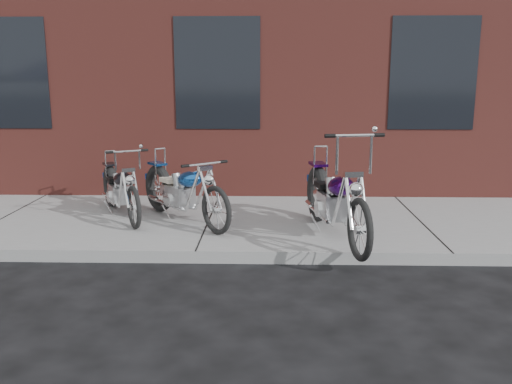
{
  "coord_description": "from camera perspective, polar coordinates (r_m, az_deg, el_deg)",
  "views": [
    {
      "loc": [
        0.87,
        -6.03,
        2.16
      ],
      "look_at": [
        0.69,
        0.8,
        0.69
      ],
      "focal_mm": 38.0,
      "sensor_mm": 36.0,
      "label": 1
    }
  ],
  "objects": [
    {
      "name": "chopper_purple",
      "position": [
        6.91,
        8.31,
        -1.12
      ],
      "size": [
        0.71,
        2.45,
        1.38
      ],
      "rotation": [
        0.0,
        0.0,
        -1.39
      ],
      "color": "black",
      "rests_on": "sidewalk"
    },
    {
      "name": "chopper_blue",
      "position": [
        7.66,
        -7.68,
        -0.13
      ],
      "size": [
        1.49,
        1.78,
        0.97
      ],
      "rotation": [
        0.0,
        0.0,
        -0.88
      ],
      "color": "black",
      "rests_on": "sidewalk"
    },
    {
      "name": "sidewalk",
      "position": [
        7.86,
        -4.9,
        -3.33
      ],
      "size": [
        22.0,
        3.0,
        0.15
      ],
      "primitive_type": "cube",
      "color": "#9E9E9E",
      "rests_on": "ground"
    },
    {
      "name": "building_brick",
      "position": [
        14.18,
        -2.13,
        19.54
      ],
      "size": [
        22.0,
        10.0,
        8.0
      ],
      "primitive_type": "cube",
      "color": "brown",
      "rests_on": "ground"
    },
    {
      "name": "chopper_third",
      "position": [
        8.12,
        -14.07,
        0.08
      ],
      "size": [
        1.05,
        1.85,
        1.04
      ],
      "rotation": [
        0.0,
        0.0,
        -1.08
      ],
      "color": "black",
      "rests_on": "sidewalk"
    },
    {
      "name": "ground",
      "position": [
        6.46,
        -6.37,
        -7.5
      ],
      "size": [
        120.0,
        120.0,
        0.0
      ],
      "primitive_type": "plane",
      "color": "black",
      "rests_on": "ground"
    }
  ]
}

